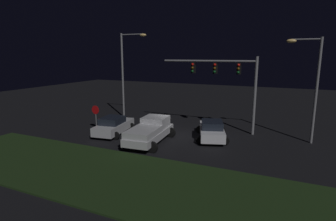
# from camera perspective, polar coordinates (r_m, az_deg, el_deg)

# --- Properties ---
(ground_plane) EXTENTS (80.00, 80.00, 0.00)m
(ground_plane) POSITION_cam_1_polar(r_m,az_deg,el_deg) (23.18, 1.31, -5.07)
(ground_plane) COLOR black
(grass_median) EXTENTS (25.52, 6.68, 0.10)m
(grass_median) POSITION_cam_1_polar(r_m,az_deg,el_deg) (15.92, -11.69, -13.07)
(grass_median) COLOR black
(grass_median) RESTS_ON ground_plane
(pickup_truck) EXTENTS (3.18, 5.55, 1.80)m
(pickup_truck) POSITION_cam_1_polar(r_m,az_deg,el_deg) (21.01, -3.66, -4.01)
(pickup_truck) COLOR #B7B7BC
(pickup_truck) RESTS_ON ground_plane
(car_sedan) EXTENTS (3.35, 4.75, 1.51)m
(car_sedan) POSITION_cam_1_polar(r_m,az_deg,el_deg) (22.14, 9.10, -4.03)
(car_sedan) COLOR silver
(car_sedan) RESTS_ON ground_plane
(car_sedan_far) EXTENTS (2.87, 4.60, 1.51)m
(car_sedan_far) POSITION_cam_1_polar(r_m,az_deg,el_deg) (23.67, -11.27, -3.08)
(car_sedan_far) COLOR #B7B7BC
(car_sedan_far) RESTS_ON ground_plane
(traffic_signal_gantry) EXTENTS (8.32, 0.56, 6.50)m
(traffic_signal_gantry) POSITION_cam_1_polar(r_m,az_deg,el_deg) (23.93, 12.01, 7.15)
(traffic_signal_gantry) COLOR slate
(traffic_signal_gantry) RESTS_ON ground_plane
(street_lamp_left) EXTENTS (2.99, 0.44, 8.78)m
(street_lamp_left) POSITION_cam_1_polar(r_m,az_deg,el_deg) (28.99, -8.53, 9.20)
(street_lamp_left) COLOR slate
(street_lamp_left) RESTS_ON ground_plane
(street_lamp_right) EXTENTS (2.43, 0.44, 7.87)m
(street_lamp_right) POSITION_cam_1_polar(r_m,az_deg,el_deg) (22.84, 27.54, 6.08)
(street_lamp_right) COLOR slate
(street_lamp_right) RESTS_ON ground_plane
(stop_sign) EXTENTS (0.76, 0.08, 2.23)m
(stop_sign) POSITION_cam_1_polar(r_m,az_deg,el_deg) (25.05, -14.85, -0.52)
(stop_sign) COLOR slate
(stop_sign) RESTS_ON ground_plane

